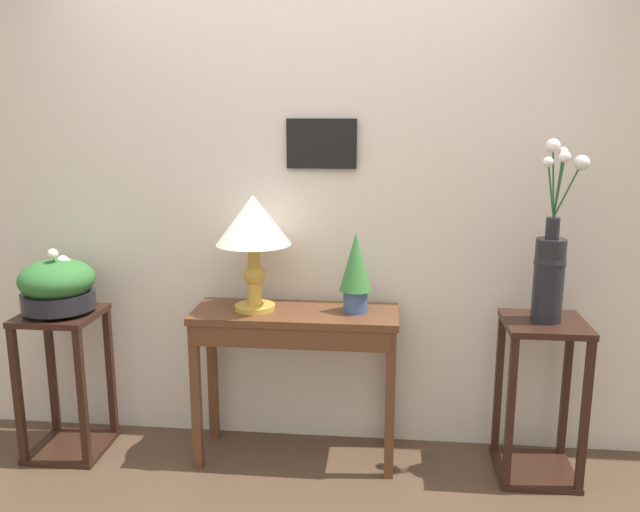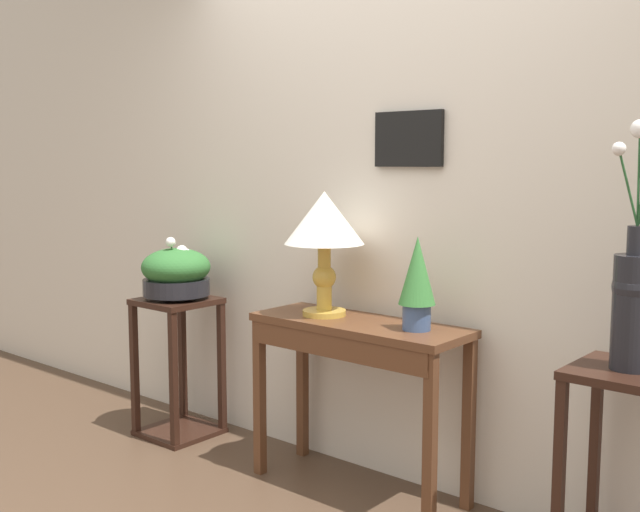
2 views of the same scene
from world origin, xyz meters
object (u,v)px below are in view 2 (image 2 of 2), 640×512
at_px(table_lamp, 324,225).
at_px(pedestal_stand_right, 624,480).
at_px(console_table, 356,352).
at_px(potted_plant_on_console, 417,279).
at_px(pedestal_stand_left, 178,367).
at_px(flower_vase_tall_right, 635,291).
at_px(planter_bowl_wide_left, 176,272).

bearing_deg(table_lamp, pedestal_stand_right, -1.62).
height_order(console_table, potted_plant_on_console, potted_plant_on_console).
relative_size(pedestal_stand_left, flower_vase_tall_right, 0.90).
distance_m(table_lamp, potted_plant_on_console, 0.53).
bearing_deg(table_lamp, flower_vase_tall_right, -1.57).
distance_m(potted_plant_on_console, pedestal_stand_left, 1.61).
xyz_separation_m(table_lamp, flower_vase_tall_right, (1.39, -0.04, -0.14)).
height_order(console_table, flower_vase_tall_right, flower_vase_tall_right).
bearing_deg(pedestal_stand_left, pedestal_stand_right, 0.51).
height_order(table_lamp, planter_bowl_wide_left, table_lamp).
bearing_deg(potted_plant_on_console, pedestal_stand_right, -3.28).
bearing_deg(flower_vase_tall_right, pedestal_stand_left, -179.46).
bearing_deg(pedestal_stand_right, planter_bowl_wide_left, -179.50).
relative_size(console_table, pedestal_stand_right, 1.29).
height_order(potted_plant_on_console, pedestal_stand_left, potted_plant_on_console).
height_order(table_lamp, pedestal_stand_right, table_lamp).
distance_m(table_lamp, flower_vase_tall_right, 1.40).
height_order(potted_plant_on_console, planter_bowl_wide_left, potted_plant_on_console).
bearing_deg(potted_plant_on_console, pedestal_stand_left, -177.21).
bearing_deg(pedestal_stand_right, table_lamp, 178.38).
xyz_separation_m(console_table, pedestal_stand_right, (1.18, -0.02, -0.26)).
relative_size(pedestal_stand_left, planter_bowl_wide_left, 2.06).
bearing_deg(pedestal_stand_left, table_lamp, 3.51).
bearing_deg(pedestal_stand_right, pedestal_stand_left, -179.49).
xyz_separation_m(pedestal_stand_left, pedestal_stand_right, (2.37, 0.02, 0.01)).
distance_m(console_table, flower_vase_tall_right, 1.25).
bearing_deg(console_table, potted_plant_on_console, 6.44).
relative_size(potted_plant_on_console, planter_bowl_wide_left, 1.08).
bearing_deg(table_lamp, planter_bowl_wide_left, -176.50).
height_order(pedestal_stand_left, planter_bowl_wide_left, planter_bowl_wide_left).
bearing_deg(pedestal_stand_left, planter_bowl_wide_left, 15.66).
bearing_deg(planter_bowl_wide_left, table_lamp, 3.50).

